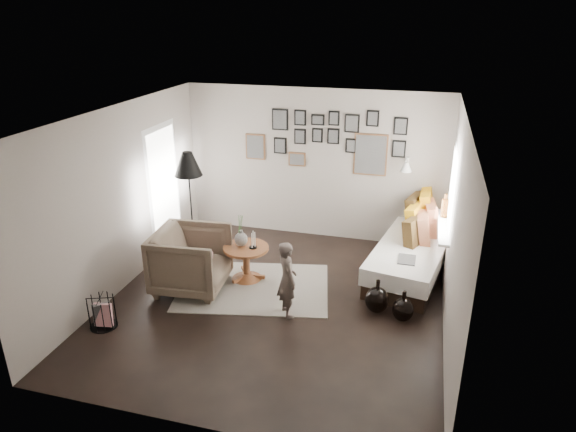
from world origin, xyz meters
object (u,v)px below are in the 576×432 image
(vase, at_px, (241,237))
(demijohn_large, at_px, (377,300))
(child, at_px, (287,279))
(armchair, at_px, (191,260))
(magazine_basket, at_px, (102,313))
(pedestal_table, at_px, (247,264))
(floor_lamp, at_px, (188,168))
(daybed, at_px, (412,250))
(demijohn_small, at_px, (403,309))

(vase, distance_m, demijohn_large, 2.16)
(child, bearing_deg, armchair, 42.76)
(magazine_basket, bearing_deg, demijohn_large, 20.71)
(child, bearing_deg, pedestal_table, 11.74)
(demijohn_large, height_order, child, child)
(armchair, bearing_deg, floor_lamp, 18.28)
(armchair, bearing_deg, daybed, -70.25)
(vase, distance_m, magazine_basket, 2.17)
(demijohn_large, bearing_deg, vase, 168.51)
(floor_lamp, distance_m, demijohn_small, 3.71)
(child, bearing_deg, demijohn_small, -115.81)
(vase, height_order, daybed, daybed)
(vase, relative_size, floor_lamp, 0.27)
(armchair, height_order, floor_lamp, floor_lamp)
(floor_lamp, bearing_deg, child, -30.83)
(magazine_basket, bearing_deg, armchair, 59.95)
(armchair, distance_m, child, 1.54)
(armchair, xyz_separation_m, magazine_basket, (-0.69, -1.20, -0.25))
(vase, relative_size, child, 0.46)
(floor_lamp, bearing_deg, daybed, 9.91)
(pedestal_table, relative_size, floor_lamp, 0.37)
(pedestal_table, distance_m, vase, 0.44)
(daybed, height_order, child, daybed)
(daybed, height_order, demijohn_small, daybed)
(magazine_basket, bearing_deg, vase, 52.75)
(daybed, bearing_deg, pedestal_table, -148.30)
(demijohn_large, xyz_separation_m, child, (-1.14, -0.38, 0.34))
(daybed, xyz_separation_m, demijohn_large, (-0.38, -1.31, -0.16))
(vase, height_order, armchair, vase)
(vase, bearing_deg, demijohn_large, -11.49)
(vase, relative_size, demijohn_small, 1.11)
(daybed, height_order, floor_lamp, floor_lamp)
(child, bearing_deg, floor_lamp, 23.60)
(daybed, relative_size, floor_lamp, 1.28)
(armchair, xyz_separation_m, demijohn_large, (2.65, 0.07, -0.27))
(child, bearing_deg, daybed, -77.64)
(magazine_basket, bearing_deg, child, 21.95)
(pedestal_table, xyz_separation_m, magazine_basket, (-1.36, -1.66, -0.04))
(vase, xyz_separation_m, floor_lamp, (-0.92, 0.30, 0.89))
(magazine_basket, bearing_deg, floor_lamp, 79.72)
(demijohn_large, distance_m, child, 1.25)
(demijohn_large, xyz_separation_m, demijohn_small, (0.35, -0.12, -0.02))
(floor_lamp, distance_m, magazine_basket, 2.43)
(vase, height_order, child, child)
(vase, distance_m, child, 1.23)
(demijohn_large, bearing_deg, child, -161.73)
(armchair, bearing_deg, pedestal_table, -59.78)
(vase, height_order, demijohn_large, vase)
(pedestal_table, height_order, vase, vase)
(vase, distance_m, demijohn_small, 2.52)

